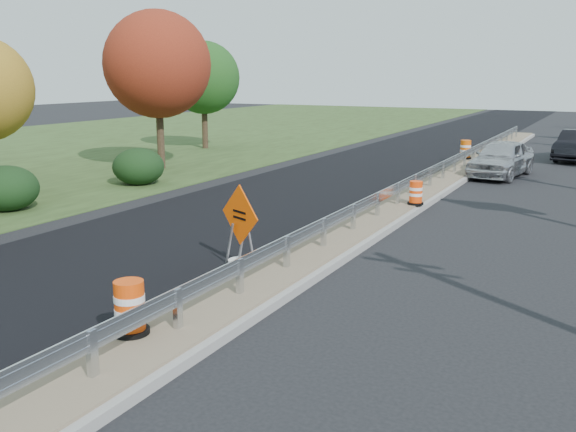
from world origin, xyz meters
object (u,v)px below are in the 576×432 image
at_px(caution_sign, 240,246).
at_px(car_silver, 502,158).
at_px(barrel_median_near, 130,309).
at_px(barrel_median_mid, 416,193).
at_px(barrel_median_far, 465,150).

distance_m(caution_sign, car_silver, 17.17).
distance_m(barrel_median_near, car_silver, 21.73).
bearing_deg(barrel_median_mid, barrel_median_near, -94.94).
distance_m(caution_sign, barrel_median_far, 20.50).
relative_size(caution_sign, barrel_median_near, 2.15).
bearing_deg(barrel_median_mid, barrel_median_far, 95.04).
relative_size(caution_sign, barrel_median_mid, 2.53).
bearing_deg(car_silver, caution_sign, -92.49).
bearing_deg(barrel_median_near, barrel_median_far, 90.00).
distance_m(barrel_median_near, barrel_median_far, 25.21).
height_order(barrel_median_mid, barrel_median_far, barrel_median_far).
bearing_deg(barrel_median_far, caution_sign, -92.13).
xyz_separation_m(caution_sign, car_silver, (3.11, 16.88, 0.31)).
xyz_separation_m(barrel_median_near, barrel_median_mid, (1.10, 12.73, -0.07)).
relative_size(barrel_median_near, barrel_median_mid, 1.18).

